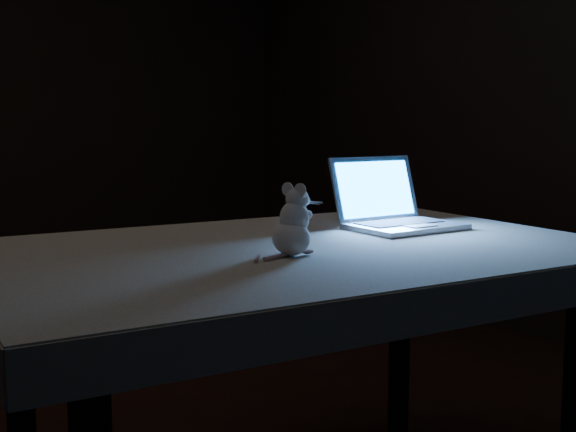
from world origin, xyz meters
TOP-DOWN VIEW (x-y plane):
  - right_wall at (2.25, 0.00)m, footprint 0.04×5.00m
  - table at (0.07, -0.52)m, footprint 1.65×1.20m
  - tablecloth at (0.14, -0.54)m, footprint 1.70×1.21m
  - laptop at (0.50, -0.51)m, footprint 0.35×0.31m
  - plush_mouse at (-0.04, -0.63)m, footprint 0.14×0.14m

SIDE VIEW (x-z plane):
  - table at x=0.07m, z-range 0.00..0.81m
  - tablecloth at x=0.14m, z-range 0.72..0.82m
  - plush_mouse at x=-0.04m, z-range 0.82..0.99m
  - laptop at x=0.50m, z-range 0.82..1.04m
  - right_wall at x=2.25m, z-range 0.00..2.60m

